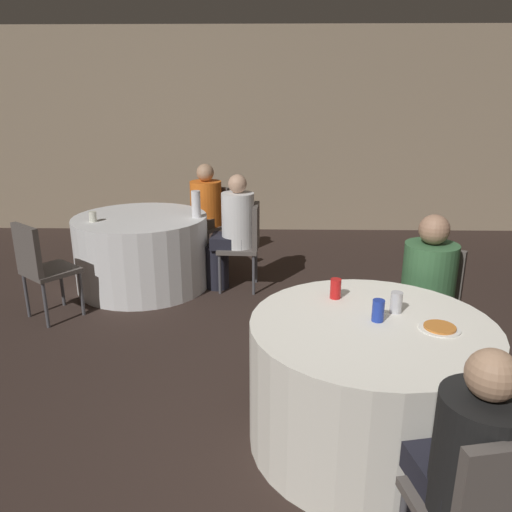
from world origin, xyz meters
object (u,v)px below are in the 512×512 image
(chair_far_southwest, at_px, (39,263))
(bottle_far, at_px, (196,204))
(chair_near_south, at_px, (488,511))
(person_orange_shirt, at_px, (203,213))
(person_green_jacket, at_px, (424,295))
(table_near, at_px, (368,383))
(table_far, at_px, (143,252))
(person_black_shirt, at_px, (462,471))
(person_white_shirt, at_px, (231,233))
(soda_can_silver, at_px, (396,302))
(chair_far_northeast, at_px, (212,217))
(chair_near_northeast, at_px, (430,297))
(chair_far_east, at_px, (247,239))
(pizza_plate_near, at_px, (440,328))
(soda_can_red, at_px, (336,289))
(soda_can_blue, at_px, (378,311))

(chair_far_southwest, xyz_separation_m, bottle_far, (1.26, 0.81, 0.35))
(chair_near_south, bearing_deg, person_orange_shirt, 98.86)
(person_green_jacket, bearing_deg, chair_far_southwest, 19.32)
(table_near, bearing_deg, table_far, 127.48)
(chair_far_southwest, height_order, person_green_jacket, person_green_jacket)
(table_near, height_order, person_black_shirt, person_black_shirt)
(table_far, bearing_deg, person_white_shirt, -2.76)
(table_near, relative_size, chair_near_south, 1.51)
(table_near, bearing_deg, soda_can_silver, 42.71)
(person_orange_shirt, distance_m, soda_can_silver, 3.38)
(person_white_shirt, bearing_deg, person_orange_shirt, 28.33)
(chair_far_northeast, bearing_deg, person_white_shirt, 142.96)
(person_white_shirt, bearing_deg, chair_far_northeast, 20.40)
(chair_near_northeast, height_order, bottle_far, bottle_far)
(chair_far_east, relative_size, soda_can_silver, 7.23)
(chair_near_south, height_order, pizza_plate_near, chair_near_south)
(person_black_shirt, height_order, soda_can_red, person_black_shirt)
(person_white_shirt, bearing_deg, bottle_far, 91.35)
(chair_near_northeast, bearing_deg, person_green_jacket, 90.00)
(person_green_jacket, bearing_deg, table_far, -0.68)
(chair_near_northeast, height_order, soda_can_blue, chair_near_northeast)
(person_orange_shirt, relative_size, soda_can_blue, 9.56)
(table_far, relative_size, chair_far_east, 1.53)
(chair_near_south, bearing_deg, table_far, 109.75)
(chair_near_south, height_order, person_green_jacket, person_green_jacket)
(person_orange_shirt, bearing_deg, chair_far_northeast, -90.00)
(person_green_jacket, xyz_separation_m, soda_can_silver, (-0.36, -0.62, 0.21))
(chair_far_east, xyz_separation_m, person_black_shirt, (0.94, -3.26, 0.03))
(table_far, relative_size, person_black_shirt, 1.21)
(person_green_jacket, bearing_deg, chair_near_northeast, -90.00)
(person_white_shirt, height_order, person_orange_shirt, person_white_shirt)
(table_near, distance_m, person_green_jacket, 0.95)
(pizza_plate_near, bearing_deg, person_white_shirt, 117.46)
(person_green_jacket, relative_size, soda_can_blue, 9.46)
(person_orange_shirt, distance_m, bottle_far, 0.84)
(table_near, bearing_deg, person_black_shirt, -79.13)
(chair_far_east, bearing_deg, person_white_shirt, 90.00)
(table_near, distance_m, soda_can_red, 0.57)
(pizza_plate_near, height_order, bottle_far, bottle_far)
(person_orange_shirt, bearing_deg, person_white_shirt, 150.88)
(chair_far_southwest, bearing_deg, table_far, 90.00)
(person_green_jacket, distance_m, bottle_far, 2.43)
(person_orange_shirt, distance_m, soda_can_red, 3.07)
(chair_far_northeast, bearing_deg, chair_far_east, 151.28)
(pizza_plate_near, relative_size, bottle_far, 0.79)
(chair_near_northeast, bearing_deg, chair_far_southwest, 21.92)
(chair_far_southwest, height_order, soda_can_silver, chair_far_southwest)
(person_green_jacket, bearing_deg, soda_can_red, 66.08)
(chair_near_northeast, relative_size, soda_can_silver, 7.23)
(table_near, height_order, chair_far_northeast, chair_far_northeast)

